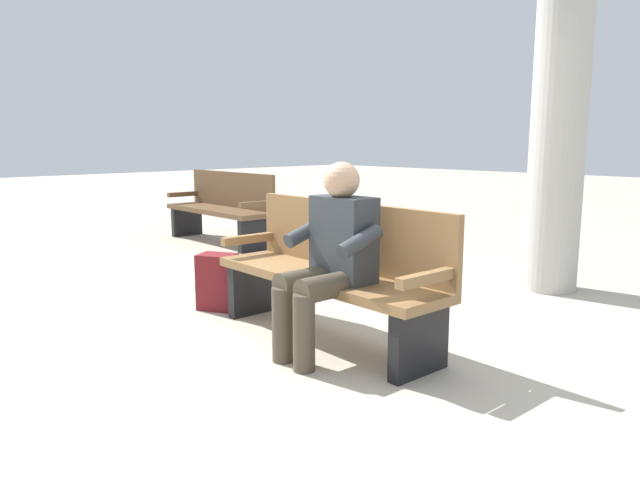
{
  "coord_description": "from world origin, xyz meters",
  "views": [
    {
      "loc": [
        -2.73,
        2.63,
        1.31
      ],
      "look_at": [
        -0.11,
        0.15,
        0.7
      ],
      "focal_mm": 33.41,
      "sensor_mm": 36.0,
      "label": 1
    }
  ],
  "objects": [
    {
      "name": "support_pillar",
      "position": [
        -0.39,
        -2.38,
        1.79
      ],
      "size": [
        0.46,
        0.46,
        3.58
      ],
      "primitive_type": "cylinder",
      "color": "#B2AFA8",
      "rests_on": "ground"
    },
    {
      "name": "bench_far",
      "position": [
        3.65,
        -1.69,
        0.46
      ],
      "size": [
        1.81,
        0.53,
        0.9
      ],
      "rotation": [
        0.0,
        0.0,
        -0.03
      ],
      "color": "brown",
      "rests_on": "ground"
    },
    {
      "name": "ground_plane",
      "position": [
        0.0,
        0.0,
        0.0
      ],
      "size": [
        40.0,
        40.0,
        0.0
      ],
      "primitive_type": "plane",
      "color": "#B7AD99"
    },
    {
      "name": "bench_near",
      "position": [
        -0.0,
        -0.07,
        0.46
      ],
      "size": [
        1.82,
        0.56,
        0.9
      ],
      "rotation": [
        0.0,
        0.0,
        -0.04
      ],
      "color": "olive",
      "rests_on": "ground"
    },
    {
      "name": "person_seated",
      "position": [
        -0.22,
        0.17,
        0.63
      ],
      "size": [
        0.58,
        0.58,
        1.18
      ],
      "rotation": [
        0.0,
        0.0,
        -0.04
      ],
      "color": "#33383D",
      "rests_on": "ground"
    },
    {
      "name": "backpack",
      "position": [
        1.1,
        0.1,
        0.21
      ],
      "size": [
        0.35,
        0.33,
        0.44
      ],
      "rotation": [
        0.0,
        0.0,
        3.64
      ],
      "color": "maroon",
      "rests_on": "ground"
    }
  ]
}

